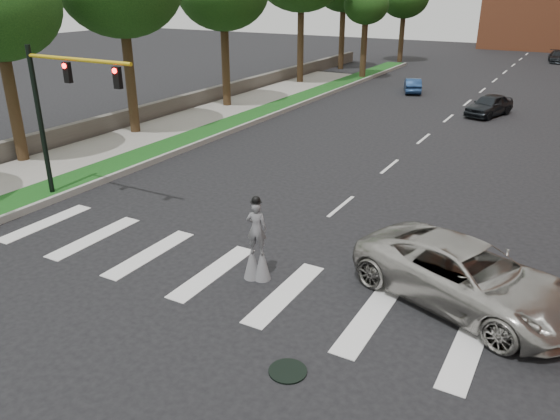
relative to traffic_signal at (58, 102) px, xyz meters
The scene contains 13 objects.
ground_plane 11.04m from the traffic_signal, 17.05° to the right, with size 160.00×160.00×0.00m, color black.
grass_median 17.56m from the traffic_signal, 95.77° to the left, with size 2.00×60.00×0.25m, color #134315.
median_curb 17.48m from the traffic_signal, 92.25° to the left, with size 0.20×60.00×0.28m, color gray.
sidewalk_left 9.37m from the traffic_signal, 123.98° to the left, with size 4.00×60.00×0.18m, color gray.
stone_wall 20.64m from the traffic_signal, 110.80° to the left, with size 0.50×56.00×1.10m, color #514C45.
manhole 14.33m from the traffic_signal, 21.36° to the right, with size 0.90×0.90×0.04m, color black.
traffic_signal is the anchor object (origin of this frame).
stilt_performer 10.49m from the traffic_signal, ahead, with size 0.83×0.60×2.69m.
suv_crossing 15.99m from the traffic_signal, ahead, with size 2.93×6.34×1.76m, color #A7A49D.
car_near 28.03m from the traffic_signal, 64.60° to the left, with size 1.72×4.27×1.45m, color black.
car_mid 31.68m from the traffic_signal, 81.12° to the left, with size 1.25×3.57×1.18m, color navy.
car_far 59.58m from the traffic_signal, 76.58° to the left, with size 1.78×4.37×1.27m, color black.
tree_6 35.58m from the traffic_signal, 92.08° to the left, with size 4.08×4.08×8.37m.
Camera 1 is at (7.86, -11.00, 8.29)m, focal length 35.00 mm.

